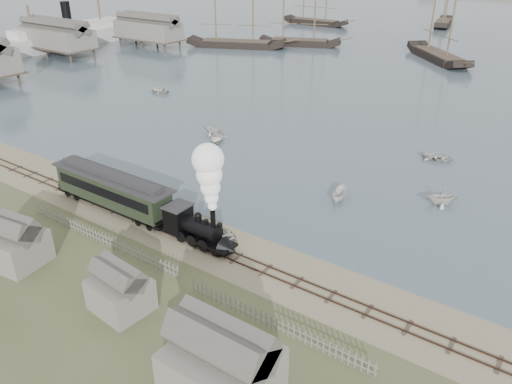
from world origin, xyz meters
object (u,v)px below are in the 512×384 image
Objects in this scene: locomotive at (206,204)px; beached_dinghy at (225,237)px; passenger_coach at (113,189)px; steamship at (68,24)px.

beached_dinghy is at bearing 70.95° from locomotive.
passenger_coach is 4.27× the size of beached_dinghy.
locomotive is 2.68× the size of beached_dinghy.
locomotive is 0.19× the size of steamship.
steamship is at bearing 80.45° from beached_dinghy.
passenger_coach is 13.02m from beached_dinghy.
steamship reaches higher than locomotive.
locomotive is 4.35m from beached_dinghy.
passenger_coach is (-12.16, 0.00, -2.03)m from locomotive.
locomotive is at bearing -120.72° from steamship.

